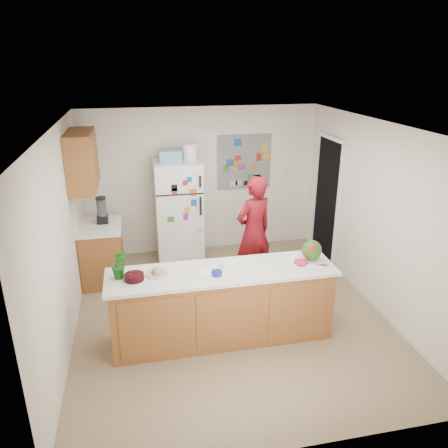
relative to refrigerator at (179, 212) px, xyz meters
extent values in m
cube|color=brown|center=(0.45, -1.88, -0.86)|extent=(4.00, 4.50, 0.02)
cube|color=beige|center=(0.45, 0.38, 0.40)|extent=(4.00, 0.02, 2.50)
cube|color=beige|center=(-1.56, -1.88, 0.40)|extent=(0.02, 4.50, 2.50)
cube|color=beige|center=(2.46, -1.88, 0.40)|extent=(0.02, 4.50, 2.50)
cube|color=white|center=(0.45, -1.88, 1.66)|extent=(4.00, 4.50, 0.02)
cube|color=black|center=(2.44, -0.43, 0.17)|extent=(0.03, 0.85, 2.04)
cube|color=brown|center=(0.25, -2.38, -0.41)|extent=(2.60, 0.62, 0.88)
cube|color=silver|center=(0.25, -2.38, 0.05)|extent=(2.68, 0.70, 0.04)
cube|color=brown|center=(-1.24, -0.53, -0.42)|extent=(0.60, 0.80, 0.86)
cube|color=silver|center=(-1.24, -0.53, 0.03)|extent=(0.64, 0.84, 0.04)
cube|color=brown|center=(-1.37, -0.58, 1.05)|extent=(0.35, 1.00, 0.80)
cube|color=silver|center=(0.00, 0.00, 0.00)|extent=(0.75, 0.70, 1.70)
cube|color=#5999B2|center=(-0.10, 0.00, 0.94)|extent=(0.35, 0.28, 0.18)
cube|color=slate|center=(1.20, 0.36, 0.70)|extent=(0.95, 0.01, 0.95)
imported|color=maroon|center=(0.98, -1.11, -0.01)|extent=(0.72, 0.61, 1.69)
cylinder|color=black|center=(-1.19, -0.42, 0.24)|extent=(0.14, 0.14, 0.38)
cube|color=white|center=(1.31, -2.35, 0.08)|extent=(0.45, 0.39, 0.01)
sphere|color=#375F1C|center=(1.37, -2.33, 0.21)|extent=(0.25, 0.25, 0.25)
cylinder|color=#C01B3C|center=(1.21, -2.40, 0.09)|extent=(0.16, 0.16, 0.02)
cylinder|color=black|center=(-0.76, -2.40, 0.11)|extent=(0.28, 0.28, 0.07)
cylinder|color=silver|center=(0.36, -2.28, 0.10)|extent=(0.26, 0.26, 0.06)
cylinder|color=navy|center=(0.17, -2.48, 0.10)|extent=(0.13, 0.13, 0.05)
cylinder|color=#BFAB90|center=(-0.50, -2.33, 0.08)|extent=(0.31, 0.31, 0.02)
cube|color=white|center=(0.05, -2.41, 0.08)|extent=(0.18, 0.16, 0.02)
cube|color=gray|center=(1.45, -2.51, 0.08)|extent=(0.11, 0.07, 0.01)
imported|color=#0A3A0A|center=(-0.90, -2.33, 0.24)|extent=(0.21, 0.18, 0.35)
camera|label=1|loc=(-0.66, -6.84, 2.39)|focal=35.00mm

